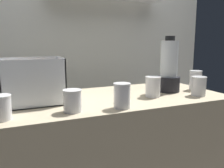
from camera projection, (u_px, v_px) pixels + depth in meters
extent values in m
cube|color=tan|center=(112.00, 165.00, 1.55)|extent=(1.40, 0.64, 0.90)
cube|color=silver|center=(77.00, 39.00, 2.10)|extent=(2.60, 0.04, 2.50)
cube|color=white|center=(34.00, 103.00, 1.31)|extent=(0.32, 0.22, 0.01)
cube|color=white|center=(35.00, 84.00, 1.20)|extent=(0.32, 0.01, 0.25)
cube|color=white|center=(31.00, 78.00, 1.38)|extent=(0.32, 0.01, 0.25)
cube|color=white|center=(1.00, 83.00, 1.23)|extent=(0.01, 0.22, 0.25)
cube|color=white|center=(62.00, 79.00, 1.35)|extent=(0.01, 0.22, 0.25)
cone|color=orange|center=(39.00, 99.00, 1.33)|extent=(0.05, 0.16, 0.03)
cone|color=orange|center=(38.00, 99.00, 1.32)|extent=(0.17, 0.12, 0.03)
cone|color=orange|center=(36.00, 99.00, 1.31)|extent=(0.18, 0.05, 0.03)
cone|color=orange|center=(42.00, 100.00, 1.31)|extent=(0.05, 0.16, 0.03)
cone|color=orange|center=(37.00, 95.00, 1.30)|extent=(0.04, 0.15, 0.03)
cone|color=orange|center=(44.00, 93.00, 1.33)|extent=(0.17, 0.13, 0.03)
cone|color=orange|center=(29.00, 96.00, 1.30)|extent=(0.11, 0.17, 0.02)
cone|color=orange|center=(45.00, 91.00, 1.33)|extent=(0.09, 0.17, 0.04)
cone|color=orange|center=(41.00, 86.00, 1.30)|extent=(0.12, 0.15, 0.04)
cone|color=orange|center=(24.00, 92.00, 1.28)|extent=(0.14, 0.15, 0.02)
cylinder|color=black|center=(168.00, 84.00, 1.62)|extent=(0.15, 0.15, 0.10)
cylinder|color=silver|center=(169.00, 59.00, 1.59)|extent=(0.12, 0.12, 0.24)
cylinder|color=orange|center=(168.00, 74.00, 1.61)|extent=(0.10, 0.10, 0.04)
cylinder|color=black|center=(170.00, 38.00, 1.57)|extent=(0.06, 0.06, 0.03)
cylinder|color=white|center=(1.00, 108.00, 1.04)|extent=(0.09, 0.09, 0.10)
cylinder|color=red|center=(1.00, 110.00, 1.04)|extent=(0.08, 0.08, 0.08)
cylinder|color=white|center=(0.00, 96.00, 1.03)|extent=(0.09, 0.09, 0.01)
cylinder|color=white|center=(72.00, 101.00, 1.15)|extent=(0.09, 0.09, 0.10)
cylinder|color=maroon|center=(73.00, 106.00, 1.16)|extent=(0.08, 0.08, 0.06)
cylinder|color=white|center=(72.00, 90.00, 1.14)|extent=(0.09, 0.09, 0.01)
cylinder|color=white|center=(122.00, 96.00, 1.22)|extent=(0.08, 0.08, 0.12)
cylinder|color=orange|center=(122.00, 99.00, 1.22)|extent=(0.08, 0.08, 0.09)
cylinder|color=white|center=(122.00, 84.00, 1.20)|extent=(0.09, 0.09, 0.01)
cylinder|color=white|center=(153.00, 87.00, 1.47)|extent=(0.09, 0.09, 0.12)
cylinder|color=yellow|center=(153.00, 89.00, 1.47)|extent=(0.08, 0.08, 0.10)
cylinder|color=white|center=(153.00, 77.00, 1.46)|extent=(0.09, 0.09, 0.01)
cylinder|color=white|center=(199.00, 87.00, 1.50)|extent=(0.09, 0.09, 0.11)
cylinder|color=maroon|center=(199.00, 88.00, 1.50)|extent=(0.08, 0.08, 0.10)
cylinder|color=white|center=(199.00, 77.00, 1.49)|extent=(0.09, 0.09, 0.01)
cylinder|color=white|center=(195.00, 81.00, 1.67)|extent=(0.08, 0.08, 0.13)
cylinder|color=orange|center=(195.00, 83.00, 1.67)|extent=(0.07, 0.07, 0.10)
cylinder|color=white|center=(196.00, 71.00, 1.66)|extent=(0.08, 0.08, 0.01)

